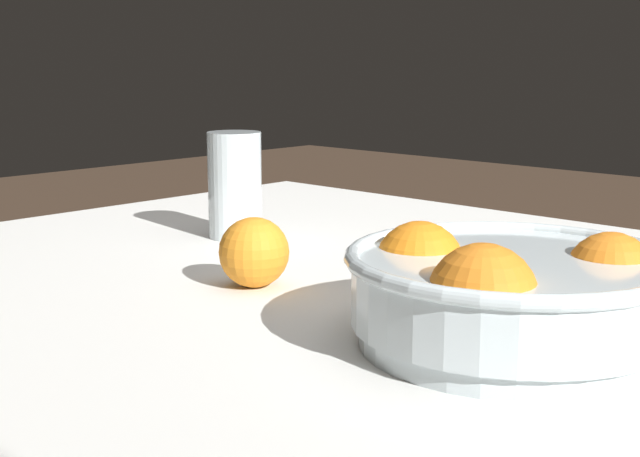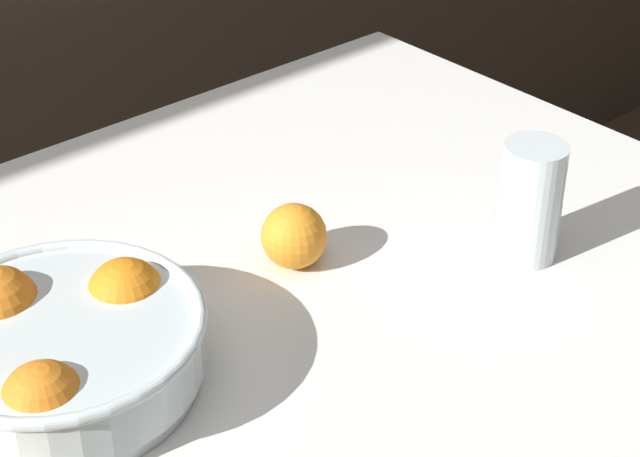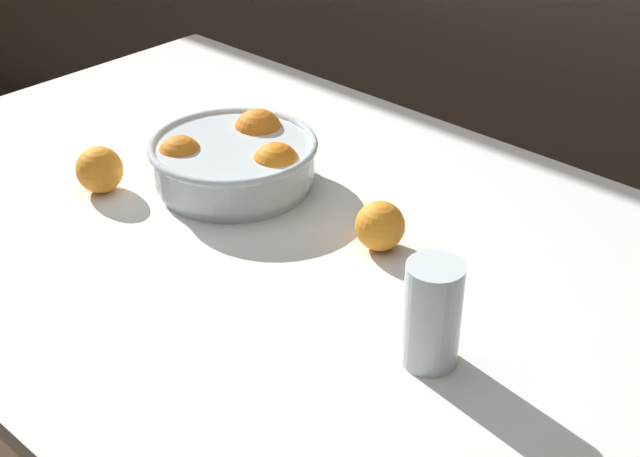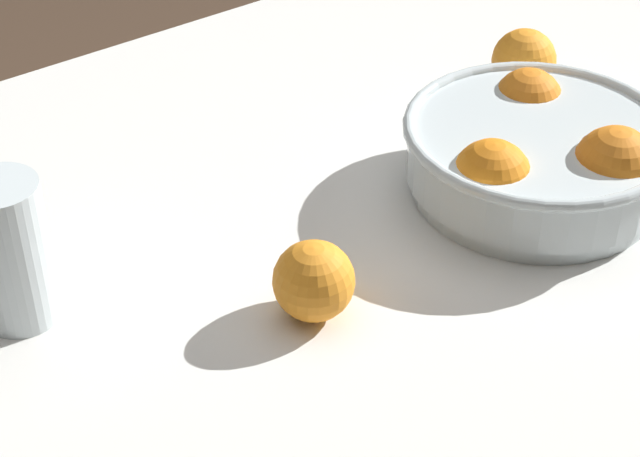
{
  "view_description": "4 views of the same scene",
  "coord_description": "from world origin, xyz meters",
  "px_view_note": "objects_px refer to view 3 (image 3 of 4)",
  "views": [
    {
      "loc": [
        -0.44,
        0.63,
        0.93
      ],
      "look_at": [
        0.17,
        -0.01,
        0.76
      ],
      "focal_mm": 50.0,
      "sensor_mm": 36.0,
      "label": 1
    },
    {
      "loc": [
        -0.4,
        -0.64,
        1.34
      ],
      "look_at": [
        0.17,
        0.02,
        0.78
      ],
      "focal_mm": 60.0,
      "sensor_mm": 36.0,
      "label": 2
    },
    {
      "loc": [
        0.81,
        -0.74,
        1.37
      ],
      "look_at": [
        0.15,
        -0.02,
        0.77
      ],
      "focal_mm": 50.0,
      "sensor_mm": 36.0,
      "label": 3
    },
    {
      "loc": [
        0.58,
        0.61,
        1.3
      ],
      "look_at": [
        0.13,
        0.02,
        0.75
      ],
      "focal_mm": 60.0,
      "sensor_mm": 36.0,
      "label": 4
    }
  ],
  "objects_px": {
    "juice_glass": "(432,320)",
    "orange_loose_front": "(100,170)",
    "orange_loose_near_bowl": "(380,226)",
    "fruit_bowl": "(235,159)"
  },
  "relations": [
    {
      "from": "fruit_bowl",
      "to": "juice_glass",
      "type": "xyz_separation_m",
      "value": [
        0.47,
        -0.13,
        0.01
      ]
    },
    {
      "from": "juice_glass",
      "to": "orange_loose_front",
      "type": "relative_size",
      "value": 1.82
    },
    {
      "from": "juice_glass",
      "to": "orange_loose_near_bowl",
      "type": "xyz_separation_m",
      "value": [
        -0.19,
        0.15,
        -0.02
      ]
    },
    {
      "from": "fruit_bowl",
      "to": "orange_loose_near_bowl",
      "type": "distance_m",
      "value": 0.27
    },
    {
      "from": "orange_loose_front",
      "to": "orange_loose_near_bowl",
      "type": "bearing_deg",
      "value": 21.68
    },
    {
      "from": "fruit_bowl",
      "to": "orange_loose_front",
      "type": "height_order",
      "value": "fruit_bowl"
    },
    {
      "from": "juice_glass",
      "to": "orange_loose_front",
      "type": "bearing_deg",
      "value": -178.28
    },
    {
      "from": "fruit_bowl",
      "to": "orange_loose_front",
      "type": "relative_size",
      "value": 3.62
    },
    {
      "from": "juice_glass",
      "to": "orange_loose_front",
      "type": "height_order",
      "value": "juice_glass"
    },
    {
      "from": "orange_loose_near_bowl",
      "to": "orange_loose_front",
      "type": "height_order",
      "value": "orange_loose_front"
    }
  ]
}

